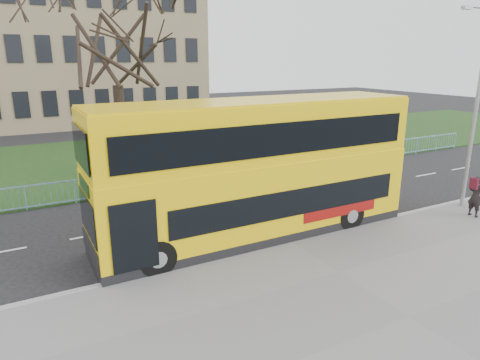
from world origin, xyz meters
name	(u,v)px	position (x,y,z in m)	size (l,w,h in m)	color
ground	(267,229)	(0.00, 0.00, 0.00)	(120.00, 120.00, 0.00)	black
pavement	(409,319)	(0.00, -6.75, 0.06)	(80.00, 10.50, 0.12)	slate
kerb	(290,242)	(0.00, -1.55, 0.07)	(80.00, 0.20, 0.14)	#939396
grass_verge	(154,155)	(0.00, 14.30, 0.04)	(80.00, 15.40, 0.08)	#193513
guard_railing	(199,175)	(0.00, 6.60, 0.55)	(40.00, 0.12, 1.10)	#7FAEE2
bare_tree	(116,67)	(-3.00, 10.00, 5.86)	(8.09, 8.09, 11.55)	black
civic_building	(37,50)	(-5.00, 35.00, 7.00)	(30.00, 15.00, 14.00)	#897157
yellow_bus	(257,166)	(-0.65, -0.31, 2.61)	(11.64, 2.85, 4.87)	yellow
pedestrian	(476,196)	(7.96, -3.02, 0.95)	(0.61, 0.40, 1.67)	black
street_lamp	(475,103)	(8.59, -2.00, 4.54)	(1.71, 0.20, 8.06)	#919499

